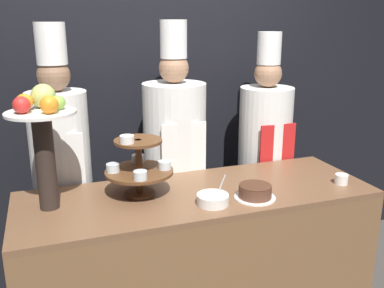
% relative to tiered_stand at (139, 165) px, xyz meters
% --- Properties ---
extents(wall_back, '(10.00, 0.06, 2.80)m').
position_rel_tiered_stand_xyz_m(wall_back, '(0.32, 0.86, 0.27)').
color(wall_back, black).
rests_on(wall_back, ground_plane).
extents(buffet_counter, '(1.97, 0.68, 0.95)m').
position_rel_tiered_stand_xyz_m(buffet_counter, '(0.32, -0.07, -0.65)').
color(buffet_counter, brown).
rests_on(buffet_counter, ground_plane).
extents(tiered_stand, '(0.37, 0.37, 0.35)m').
position_rel_tiered_stand_xyz_m(tiered_stand, '(0.00, 0.00, 0.00)').
color(tiered_stand, brown).
rests_on(tiered_stand, buffet_counter).
extents(fruit_pedestal, '(0.34, 0.34, 0.62)m').
position_rel_tiered_stand_xyz_m(fruit_pedestal, '(-0.47, -0.00, 0.23)').
color(fruit_pedestal, '#2D231E').
rests_on(fruit_pedestal, buffet_counter).
extents(cake_round, '(0.22, 0.22, 0.08)m').
position_rel_tiered_stand_xyz_m(cake_round, '(0.57, -0.25, -0.14)').
color(cake_round, white).
rests_on(cake_round, buffet_counter).
extents(cup_white, '(0.08, 0.08, 0.06)m').
position_rel_tiered_stand_xyz_m(cup_white, '(1.15, -0.23, -0.14)').
color(cup_white, white).
rests_on(cup_white, buffet_counter).
extents(serving_bowl_near, '(0.17, 0.17, 0.16)m').
position_rel_tiered_stand_xyz_m(serving_bowl_near, '(0.33, -0.25, -0.14)').
color(serving_bowl_near, white).
rests_on(serving_bowl_near, buffet_counter).
extents(chef_left, '(0.36, 0.36, 1.86)m').
position_rel_tiered_stand_xyz_m(chef_left, '(-0.38, 0.47, -0.10)').
color(chef_left, '#28282D').
rests_on(chef_left, ground_plane).
extents(chef_center_left, '(0.41, 0.41, 1.88)m').
position_rel_tiered_stand_xyz_m(chef_center_left, '(0.35, 0.47, -0.11)').
color(chef_center_left, black).
rests_on(chef_center_left, ground_plane).
extents(chef_center_right, '(0.37, 0.37, 1.80)m').
position_rel_tiered_stand_xyz_m(chef_center_right, '(1.02, 0.47, -0.15)').
color(chef_center_right, '#38332D').
rests_on(chef_center_right, ground_plane).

